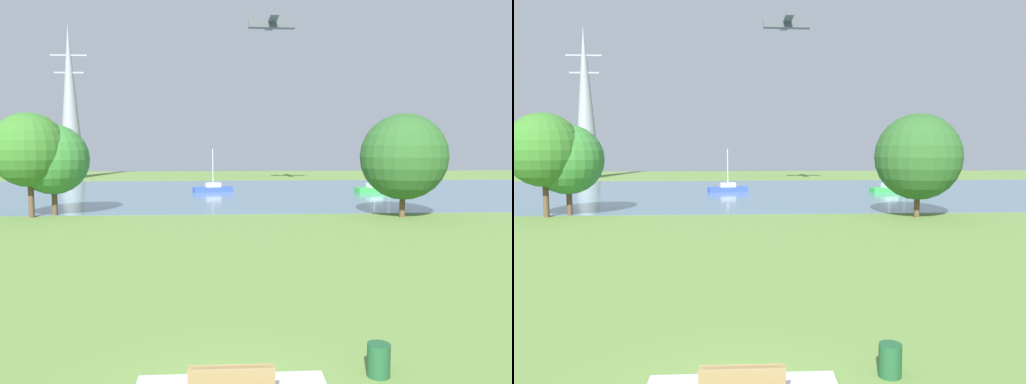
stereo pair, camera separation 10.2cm
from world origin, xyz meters
TOP-DOWN VIEW (x-y plane):
  - ground_plane at (0.00, 22.00)m, footprint 160.00×160.00m
  - litter_bin at (3.56, 1.45)m, footprint 0.56×0.56m
  - water_surface at (0.00, 50.00)m, footprint 140.00×40.00m
  - sailboat_green at (17.79, 48.59)m, footprint 5.01×2.48m
  - sailboat_blue at (-1.87, 50.31)m, footprint 5.02×2.58m
  - sailboat_yellow at (22.25, 56.41)m, footprint 4.80×1.52m
  - tree_east_far at (-15.47, 29.34)m, footprint 5.80×5.80m
  - tree_west_near at (-14.07, 30.47)m, footprint 5.64×5.64m
  - tree_mid_shore at (13.68, 27.82)m, footprint 6.73×6.73m
  - electricity_pylon at (-27.87, 79.65)m, footprint 6.40×4.40m
  - light_aircraft at (6.00, 58.51)m, footprint 6.42×8.42m

SIDE VIEW (x-z plane):
  - ground_plane at x=0.00m, z-range 0.00..0.00m
  - water_surface at x=0.00m, z-range 0.00..0.02m
  - litter_bin at x=3.56m, z-range 0.00..0.80m
  - sailboat_blue at x=-1.87m, z-range -2.20..3.08m
  - sailboat_green at x=17.79m, z-range -2.71..3.63m
  - sailboat_yellow at x=22.25m, z-range -3.15..4.08m
  - tree_west_near at x=-14.07m, z-range 0.84..8.19m
  - tree_mid_shore at x=13.68m, z-range 0.69..8.81m
  - tree_east_far at x=-15.47m, z-range 1.18..9.37m
  - electricity_pylon at x=-27.87m, z-range 0.01..26.92m
  - light_aircraft at x=6.00m, z-range 21.20..23.30m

